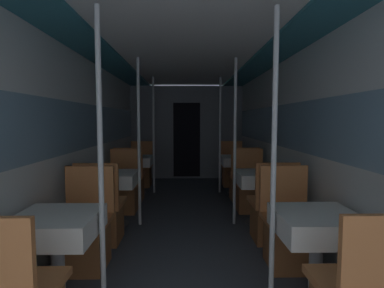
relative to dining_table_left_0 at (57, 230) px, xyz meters
name	(u,v)px	position (x,y,z in m)	size (l,w,h in m)	color
wall_left	(87,140)	(-0.38, 1.89, 0.55)	(0.05, 8.54, 2.22)	silver
wall_right	(286,140)	(2.33, 1.89, 0.55)	(0.05, 8.54, 2.22)	silver
ceiling_panel	(187,56)	(0.98, 1.89, 1.67)	(2.71, 8.54, 0.07)	white
bulkhead_far	(187,133)	(0.98, 5.02, 0.52)	(2.66, 0.09, 2.22)	slate
dining_table_left_0	(57,230)	(0.00, 0.00, 0.00)	(0.60, 0.60, 0.71)	#4C4C51
chair_left_far_0	(85,237)	(0.00, 0.59, -0.29)	(0.48, 0.48, 0.95)	#9C5B31
support_pole_left_0	(101,161)	(0.34, 0.00, 0.52)	(0.04, 0.04, 2.22)	silver
dining_table_left_1	(114,181)	(0.00, 1.77, 0.00)	(0.60, 0.60, 0.71)	#4C4C51
chair_left_near_1	(102,217)	(0.00, 1.18, -0.29)	(0.48, 0.48, 0.95)	#9C5B31
chair_left_far_1	(124,192)	(0.00, 2.37, -0.29)	(0.48, 0.48, 0.95)	#9C5B31
support_pole_left_1	(139,143)	(0.34, 1.77, 0.52)	(0.04, 0.04, 2.22)	silver
dining_table_left_2	(136,163)	(0.00, 3.55, 0.00)	(0.60, 0.60, 0.71)	#4C4C51
chair_left_near_2	(131,184)	(0.00, 2.96, -0.29)	(0.48, 0.48, 0.95)	#9C5B31
chair_left_far_2	(141,172)	(0.00, 4.14, -0.29)	(0.48, 0.48, 0.95)	#9C5B31
support_pole_left_2	(154,136)	(0.34, 3.55, 0.52)	(0.04, 0.04, 2.22)	silver
dining_table_right_0	(317,228)	(1.95, 0.00, 0.00)	(0.60, 0.60, 0.71)	#4C4C51
chair_right_far_0	(289,236)	(1.95, 0.59, -0.29)	(0.48, 0.48, 0.95)	#9C5B31
support_pole_right_0	(274,160)	(1.61, 0.00, 0.52)	(0.04, 0.04, 2.22)	silver
dining_table_right_1	(260,181)	(1.95, 1.77, 0.00)	(0.60, 0.60, 0.71)	#4C4C51
chair_right_near_1	(272,216)	(1.95, 1.18, -0.29)	(0.48, 0.48, 0.95)	#9C5B31
chair_right_far_1	(250,192)	(1.95, 2.37, -0.29)	(0.48, 0.48, 0.95)	#9C5B31
support_pole_right_1	(235,142)	(1.61, 1.77, 0.52)	(0.04, 0.04, 2.22)	silver
dining_table_right_2	(237,162)	(1.95, 3.55, 0.00)	(0.60, 0.60, 0.71)	#4C4C51
chair_right_near_2	(243,184)	(1.95, 2.96, -0.29)	(0.48, 0.48, 0.95)	#9C5B31
chair_right_far_2	(232,172)	(1.95, 4.14, -0.29)	(0.48, 0.48, 0.95)	#9C5B31
support_pole_right_2	(220,136)	(1.61, 3.55, 0.52)	(0.04, 0.04, 2.22)	silver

